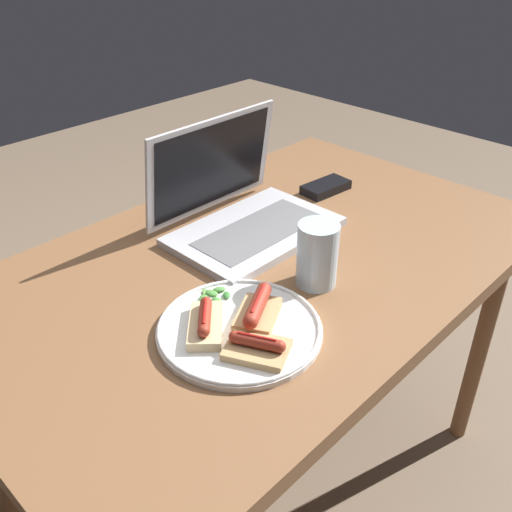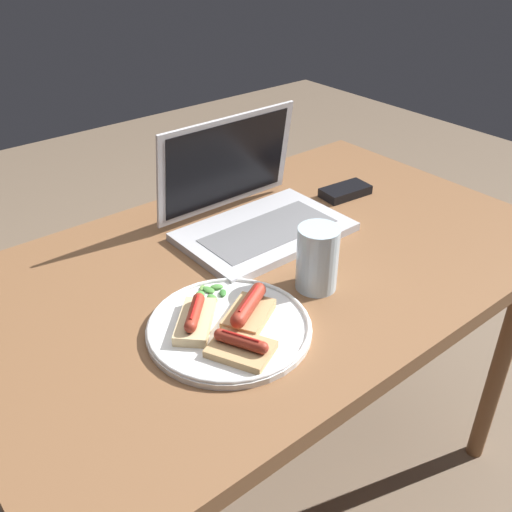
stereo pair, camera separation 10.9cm
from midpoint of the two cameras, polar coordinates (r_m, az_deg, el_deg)
name	(u,v)px [view 1 (the left image)]	position (r m, az deg, el deg)	size (l,w,h in m)	color
ground_plane	(261,483)	(1.71, -1.41, -21.82)	(6.00, 6.00, 0.00)	#75604C
desk	(263,286)	(1.23, -1.82, -3.05)	(1.26, 0.77, 0.74)	brown
laptop	(242,212)	(1.28, -3.81, 4.35)	(0.37, 0.27, 0.24)	#B7B7BC
plate	(239,329)	(0.99, -4.83, -7.36)	(0.29, 0.29, 0.02)	white
sausage_toast_left	(205,323)	(0.98, -8.28, -6.72)	(0.12, 0.12, 0.04)	#D6B784
sausage_toast_middle	(258,310)	(1.00, -2.98, -5.56)	(0.12, 0.11, 0.05)	tan
sausage_toast_right	(257,347)	(0.93, -3.29, -9.20)	(0.11, 0.12, 0.04)	tan
salad_pile	(214,296)	(1.06, -7.17, -4.14)	(0.07, 0.07, 0.01)	#4C8E3D
drinking_glass	(317,255)	(1.08, 3.31, 0.05)	(0.08, 0.08, 0.13)	silver
external_drive	(326,187)	(1.48, 4.89, 6.81)	(0.13, 0.08, 0.02)	black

